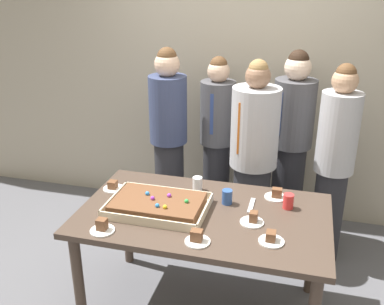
# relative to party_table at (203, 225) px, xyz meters

# --- Properties ---
(interior_back_panel) EXTENTS (8.00, 0.12, 3.00)m
(interior_back_panel) POSITION_rel_party_table_xyz_m (0.00, 1.60, 0.80)
(interior_back_panel) COLOR #B2A893
(interior_back_panel) RESTS_ON ground_plane
(party_table) EXTENTS (1.62, 0.96, 0.79)m
(party_table) POSITION_rel_party_table_xyz_m (0.00, 0.00, 0.00)
(party_table) COLOR #47382D
(party_table) RESTS_ON ground_plane
(sheet_cake) EXTENTS (0.64, 0.44, 0.10)m
(sheet_cake) POSITION_rel_party_table_xyz_m (-0.30, -0.04, 0.13)
(sheet_cake) COLOR beige
(sheet_cake) RESTS_ON party_table
(plated_slice_near_left) EXTENTS (0.15, 0.15, 0.07)m
(plated_slice_near_left) POSITION_rel_party_table_xyz_m (0.32, -0.05, 0.12)
(plated_slice_near_left) COLOR white
(plated_slice_near_left) RESTS_ON party_table
(plated_slice_near_right) EXTENTS (0.15, 0.15, 0.07)m
(plated_slice_near_right) POSITION_rel_party_table_xyz_m (0.46, -0.23, 0.12)
(plated_slice_near_right) COLOR white
(plated_slice_near_right) RESTS_ON party_table
(plated_slice_far_left) EXTENTS (0.15, 0.15, 0.07)m
(plated_slice_far_left) POSITION_rel_party_table_xyz_m (-0.71, 0.15, 0.12)
(plated_slice_far_left) COLOR white
(plated_slice_far_left) RESTS_ON party_table
(plated_slice_far_right) EXTENTS (0.15, 0.15, 0.08)m
(plated_slice_far_right) POSITION_rel_party_table_xyz_m (0.04, -0.34, 0.12)
(plated_slice_far_right) COLOR white
(plated_slice_far_right) RESTS_ON party_table
(plated_slice_center_front) EXTENTS (0.15, 0.15, 0.07)m
(plated_slice_center_front) POSITION_rel_party_table_xyz_m (0.44, 0.32, 0.12)
(plated_slice_center_front) COLOR white
(plated_slice_center_front) RESTS_ON party_table
(plated_slice_center_back) EXTENTS (0.15, 0.15, 0.08)m
(plated_slice_center_back) POSITION_rel_party_table_xyz_m (-0.54, -0.37, 0.12)
(plated_slice_center_back) COLOR white
(plated_slice_center_back) RESTS_ON party_table
(drink_cup_nearest) EXTENTS (0.07, 0.07, 0.10)m
(drink_cup_nearest) POSITION_rel_party_table_xyz_m (0.53, 0.20, 0.15)
(drink_cup_nearest) COLOR red
(drink_cup_nearest) RESTS_ON party_table
(drink_cup_middle) EXTENTS (0.07, 0.07, 0.10)m
(drink_cup_middle) POSITION_rel_party_table_xyz_m (0.12, 0.16, 0.15)
(drink_cup_middle) COLOR #2D5199
(drink_cup_middle) RESTS_ON party_table
(drink_cup_far_end) EXTENTS (0.07, 0.07, 0.10)m
(drink_cup_far_end) POSITION_rel_party_table_xyz_m (-0.12, 0.30, 0.15)
(drink_cup_far_end) COLOR white
(drink_cup_far_end) RESTS_ON party_table
(cake_server_utensil) EXTENTS (0.03, 0.20, 0.01)m
(cake_server_utensil) POSITION_rel_party_table_xyz_m (0.29, 0.17, 0.10)
(cake_server_utensil) COLOR silver
(cake_server_utensil) RESTS_ON party_table
(person_serving_front) EXTENTS (0.32, 0.32, 1.69)m
(person_serving_front) POSITION_rel_party_table_xyz_m (-0.55, 0.96, 0.19)
(person_serving_front) COLOR #28282D
(person_serving_front) RESTS_ON ground_plane
(person_green_shirt_behind) EXTENTS (0.38, 0.38, 1.66)m
(person_green_shirt_behind) POSITION_rel_party_table_xyz_m (0.21, 0.80, 0.15)
(person_green_shirt_behind) COLOR #28282D
(person_green_shirt_behind) RESTS_ON ground_plane
(person_striped_tie_right) EXTENTS (0.31, 0.31, 1.60)m
(person_striped_tie_right) POSITION_rel_party_table_xyz_m (-0.17, 1.19, 0.14)
(person_striped_tie_right) COLOR #28282D
(person_striped_tie_right) RESTS_ON ground_plane
(person_far_right_suit) EXTENTS (0.30, 0.30, 1.64)m
(person_far_right_suit) POSITION_rel_party_table_xyz_m (0.83, 0.88, 0.16)
(person_far_right_suit) COLOR #28282D
(person_far_right_suit) RESTS_ON ground_plane
(person_left_edge_reaching) EXTENTS (0.35, 0.35, 1.68)m
(person_left_edge_reaching) POSITION_rel_party_table_xyz_m (0.48, 1.20, 0.18)
(person_left_edge_reaching) COLOR #28282D
(person_left_edge_reaching) RESTS_ON ground_plane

